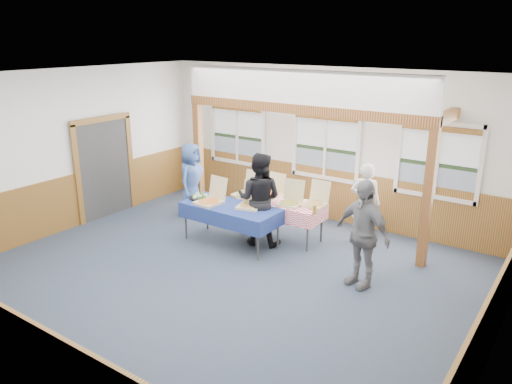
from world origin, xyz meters
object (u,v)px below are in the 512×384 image
man_blue (191,179)px  woman_black (259,199)px  table_left (230,209)px  woman_white (365,203)px  table_right (281,204)px  person_grey (362,234)px

man_blue → woman_black: bearing=-116.3°
table_left → woman_white: woman_white is taller
table_right → person_grey: (2.04, -0.90, 0.17)m
woman_white → woman_black: size_ratio=0.88×
table_left → woman_white: (2.00, 1.56, 0.07)m
woman_black → man_blue: (-2.12, 0.47, -0.08)m
woman_black → person_grey: 2.29m
table_left → table_right: 1.00m
table_left → man_blue: size_ratio=1.28×
table_right → person_grey: size_ratio=1.04×
table_left → man_blue: (-1.69, 0.80, 0.10)m
table_right → man_blue: size_ratio=1.12×
table_right → woman_white: bearing=12.0°
woman_black → man_blue: size_ratio=1.10×
table_right → woman_black: woman_black is taller
woman_white → man_blue: size_ratio=0.96×
person_grey → woman_white: bearing=129.8°
table_left → person_grey: (2.67, -0.12, 0.16)m
table_left → woman_black: bearing=59.0°
table_left → woman_black: 0.57m
table_left → woman_black: woman_black is taller
woman_white → table_right: bearing=16.4°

